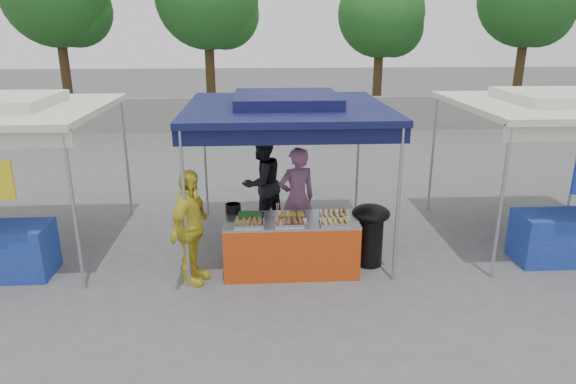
{
  "coord_description": "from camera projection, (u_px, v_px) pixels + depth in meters",
  "views": [
    {
      "loc": [
        -0.47,
        -7.25,
        3.6
      ],
      "look_at": [
        0.0,
        0.6,
        1.05
      ],
      "focal_mm": 32.0,
      "sensor_mm": 36.0,
      "label": 1
    }
  ],
  "objects": [
    {
      "name": "main_canopy",
      "position": [
        287.0,
        107.0,
        8.21
      ],
      "size": [
        3.2,
        3.2,
        2.57
      ],
      "color": "#AAA9B0",
      "rests_on": "ground_plane"
    },
    {
      "name": "food_tray_fr",
      "position": [
        334.0,
        222.0,
        7.46
      ],
      "size": [
        0.42,
        0.3,
        0.07
      ],
      "color": "#B5B5B9",
      "rests_on": "vendor_table"
    },
    {
      "name": "tree_2",
      "position": [
        384.0,
        18.0,
        19.82
      ],
      "size": [
        3.41,
        3.33,
        5.72
      ],
      "color": "#3A2A16",
      "rests_on": "ground_plane"
    },
    {
      "name": "customer_person",
      "position": [
        190.0,
        228.0,
        7.33
      ],
      "size": [
        0.73,
        1.08,
        1.71
      ],
      "primitive_type": "imported",
      "rotation": [
        0.0,
        0.0,
        1.23
      ],
      "color": "gold",
      "rests_on": "ground_plane"
    },
    {
      "name": "food_tray_fl",
      "position": [
        249.0,
        223.0,
        7.41
      ],
      "size": [
        0.42,
        0.3,
        0.07
      ],
      "color": "#B5B5B9",
      "rests_on": "vendor_table"
    },
    {
      "name": "cooking_pot",
      "position": [
        233.0,
        208.0,
        7.92
      ],
      "size": [
        0.24,
        0.24,
        0.14
      ],
      "primitive_type": "cylinder",
      "color": "black",
      "rests_on": "vendor_table"
    },
    {
      "name": "vendor_table",
      "position": [
        291.0,
        245.0,
        7.8
      ],
      "size": [
        2.0,
        0.8,
        0.85
      ],
      "color": "#AF380F",
      "rests_on": "ground_plane"
    },
    {
      "name": "food_tray_bl",
      "position": [
        250.0,
        216.0,
        7.69
      ],
      "size": [
        0.42,
        0.3,
        0.07
      ],
      "color": "#B5B5B9",
      "rests_on": "vendor_table"
    },
    {
      "name": "neighbor_stall_right",
      "position": [
        564.0,
        155.0,
        8.33
      ],
      "size": [
        3.2,
        3.2,
        2.57
      ],
      "color": "#AAA9B0",
      "rests_on": "ground_plane"
    },
    {
      "name": "vendor_woman",
      "position": [
        297.0,
        199.0,
        8.49
      ],
      "size": [
        0.74,
        0.59,
        1.75
      ],
      "primitive_type": "imported",
      "rotation": [
        0.0,
        0.0,
        3.45
      ],
      "color": "#7C4F6E",
      "rests_on": "ground_plane"
    },
    {
      "name": "tree_1",
      "position": [
        211.0,
        1.0,
        18.84
      ],
      "size": [
        3.8,
        3.79,
        6.51
      ],
      "color": "#3A2A16",
      "rests_on": "ground_plane"
    },
    {
      "name": "crate_stacked",
      "position": [
        302.0,
        230.0,
        8.29
      ],
      "size": [
        0.49,
        0.35,
        0.3
      ],
      "primitive_type": "cube",
      "color": "navy",
      "rests_on": "crate_right"
    },
    {
      "name": "ground_plane",
      "position": [
        290.0,
        268.0,
        8.02
      ],
      "size": [
        80.0,
        80.0,
        0.0
      ],
      "primitive_type": "plane",
      "color": "#515153"
    },
    {
      "name": "skewer_cup",
      "position": [
        277.0,
        219.0,
        7.54
      ],
      "size": [
        0.09,
        0.09,
        0.11
      ],
      "primitive_type": "cylinder",
      "color": "#AAA9B0",
      "rests_on": "vendor_table"
    },
    {
      "name": "food_tray_br",
      "position": [
        334.0,
        214.0,
        7.79
      ],
      "size": [
        0.42,
        0.3,
        0.07
      ],
      "color": "#B5B5B9",
      "rests_on": "vendor_table"
    },
    {
      "name": "food_tray_bm",
      "position": [
        292.0,
        216.0,
        7.71
      ],
      "size": [
        0.42,
        0.3,
        0.07
      ],
      "color": "#B5B5B9",
      "rests_on": "vendor_table"
    },
    {
      "name": "crate_right",
      "position": [
        302.0,
        247.0,
        8.38
      ],
      "size": [
        0.53,
        0.37,
        0.32
      ],
      "primitive_type": "cube",
      "color": "navy",
      "rests_on": "ground_plane"
    },
    {
      "name": "food_tray_fm",
      "position": [
        289.0,
        222.0,
        7.44
      ],
      "size": [
        0.42,
        0.3,
        0.07
      ],
      "color": "#B5B5B9",
      "rests_on": "vendor_table"
    },
    {
      "name": "back_wall",
      "position": [
        271.0,
        114.0,
        18.28
      ],
      "size": [
        40.0,
        0.25,
        1.2
      ],
      "primitive_type": "cube",
      "color": "slate",
      "rests_on": "ground_plane"
    },
    {
      "name": "helper_man",
      "position": [
        262.0,
        183.0,
        9.3
      ],
      "size": [
        1.09,
        1.08,
        1.77
      ],
      "primitive_type": "imported",
      "rotation": [
        0.0,
        0.0,
        3.87
      ],
      "color": "black",
      "rests_on": "ground_plane"
    },
    {
      "name": "wok_burner",
      "position": [
        370.0,
        229.0,
        7.97
      ],
      "size": [
        0.59,
        0.59,
        0.99
      ],
      "rotation": [
        0.0,
        0.0,
        -0.09
      ],
      "color": "black",
      "rests_on": "ground_plane"
    },
    {
      "name": "crate_left",
      "position": [
        259.0,
        247.0,
        8.41
      ],
      "size": [
        0.47,
        0.33,
        0.28
      ],
      "primitive_type": "cube",
      "color": "navy",
      "rests_on": "ground_plane"
    },
    {
      "name": "tree_3",
      "position": [
        532.0,
        0.0,
        19.74
      ],
      "size": [
        3.85,
        3.85,
        6.62
      ],
      "color": "#3A2A16",
      "rests_on": "ground_plane"
    }
  ]
}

